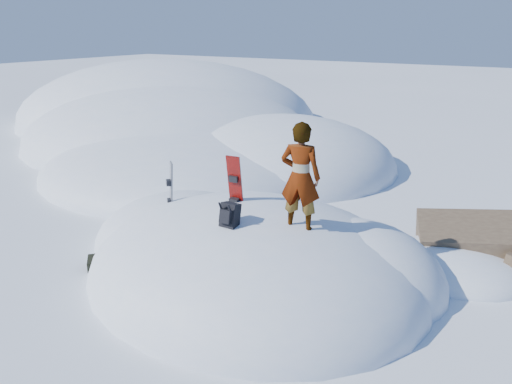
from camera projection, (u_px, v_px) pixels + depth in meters
The scene contains 9 objects.
ground at pixel (254, 277), 10.04m from camera, with size 120.00×120.00×0.00m, color white.
snow_mound at pixel (253, 270), 10.32m from camera, with size 8.00×6.00×3.00m.
snow_ridge at pixel (177, 134), 23.20m from camera, with size 21.50×18.50×6.40m.
rock_outcrop at pixel (477, 263), 10.59m from camera, with size 4.68×4.41×1.68m.
snowboard_red at pixel (235, 192), 9.93m from camera, with size 0.32×0.28×1.56m.
snowboard_dark at pixel (171, 194), 10.97m from camera, with size 0.28×0.29×1.46m.
backpack at pixel (229, 215), 8.82m from camera, with size 0.31×0.36×0.51m.
gear_pile at pixel (109, 261), 10.44m from camera, with size 0.98×0.86×0.25m.
person at pixel (300, 177), 8.62m from camera, with size 0.71×0.47×1.95m, color slate.
Camera 1 is at (4.79, -7.59, 4.81)m, focal length 35.00 mm.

